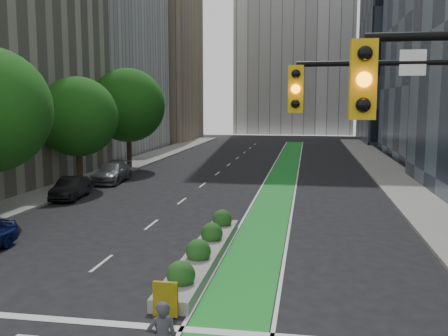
% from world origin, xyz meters
% --- Properties ---
extents(sidewalk_left, '(3.60, 90.00, 0.15)m').
position_xyz_m(sidewalk_left, '(-11.80, 25.00, 0.07)').
color(sidewalk_left, gray).
rests_on(sidewalk_left, ground).
extents(sidewalk_right, '(3.60, 90.00, 0.15)m').
position_xyz_m(sidewalk_right, '(11.80, 25.00, 0.07)').
color(sidewalk_right, gray).
rests_on(sidewalk_right, ground).
extents(bike_lane_paint, '(2.20, 70.00, 0.01)m').
position_xyz_m(bike_lane_paint, '(3.00, 30.00, 0.01)').
color(bike_lane_paint, '#198B28').
rests_on(bike_lane_paint, ground).
extents(building_tan_far, '(14.00, 16.00, 26.00)m').
position_xyz_m(building_tan_far, '(-20.00, 66.00, 13.00)').
color(building_tan_far, tan).
rests_on(building_tan_far, ground).
extents(building_dark_end, '(14.00, 18.00, 28.00)m').
position_xyz_m(building_dark_end, '(20.00, 68.00, 14.00)').
color(building_dark_end, black).
rests_on(building_dark_end, ground).
extents(tree_midfar, '(5.60, 5.60, 7.76)m').
position_xyz_m(tree_midfar, '(-11.00, 22.00, 4.95)').
color(tree_midfar, black).
rests_on(tree_midfar, ground).
extents(tree_far, '(6.60, 6.60, 9.00)m').
position_xyz_m(tree_far, '(-11.00, 32.00, 5.69)').
color(tree_far, black).
rests_on(tree_far, ground).
extents(median_planter, '(1.20, 10.26, 1.10)m').
position_xyz_m(median_planter, '(1.20, 7.04, 0.37)').
color(median_planter, gray).
rests_on(median_planter, ground).
extents(parked_car_left_mid, '(1.91, 4.20, 1.34)m').
position_xyz_m(parked_car_left_mid, '(-9.50, 17.61, 0.67)').
color(parked_car_left_mid, black).
rests_on(parked_car_left_mid, ground).
extents(parked_car_left_far, '(2.34, 5.12, 1.45)m').
position_xyz_m(parked_car_left_far, '(-9.50, 24.18, 0.73)').
color(parked_car_left_far, '#56585B').
rests_on(parked_car_left_far, ground).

